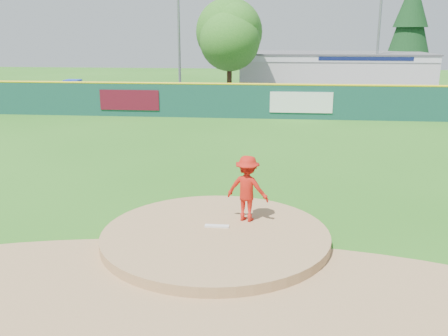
# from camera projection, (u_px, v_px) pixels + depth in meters

# --- Properties ---
(ground) EXTENTS (120.00, 120.00, 0.00)m
(ground) POSITION_uv_depth(u_px,v_px,m) (216.00, 241.00, 12.11)
(ground) COLOR #286B19
(ground) RESTS_ON ground
(pitchers_mound) EXTENTS (5.50, 5.50, 0.50)m
(pitchers_mound) POSITION_uv_depth(u_px,v_px,m) (216.00, 241.00, 12.11)
(pitchers_mound) COLOR #9E774C
(pitchers_mound) RESTS_ON ground
(pitching_rubber) EXTENTS (0.60, 0.15, 0.04)m
(pitching_rubber) POSITION_uv_depth(u_px,v_px,m) (217.00, 226.00, 12.33)
(pitching_rubber) COLOR white
(pitching_rubber) RESTS_ON pitchers_mound
(infield_dirt_arc) EXTENTS (15.40, 15.40, 0.01)m
(infield_dirt_arc) POSITION_uv_depth(u_px,v_px,m) (196.00, 306.00, 9.23)
(infield_dirt_arc) COLOR #9E774C
(infield_dirt_arc) RESTS_ON ground
(parking_lot) EXTENTS (44.00, 16.00, 0.02)m
(parking_lot) POSITION_uv_depth(u_px,v_px,m) (258.00, 99.00, 38.02)
(parking_lot) COLOR #38383A
(parking_lot) RESTS_ON ground
(pitcher) EXTENTS (1.22, 0.91, 1.69)m
(pitcher) POSITION_uv_depth(u_px,v_px,m) (247.00, 188.00, 12.58)
(pitcher) COLOR red
(pitcher) RESTS_ON pitchers_mound
(van) EXTENTS (4.75, 2.23, 1.31)m
(van) POSITION_uv_depth(u_px,v_px,m) (253.00, 95.00, 34.73)
(van) COLOR silver
(van) RESTS_ON parking_lot
(pool_building_grp) EXTENTS (15.20, 8.20, 3.31)m
(pool_building_grp) POSITION_uv_depth(u_px,v_px,m) (332.00, 72.00, 41.78)
(pool_building_grp) COLOR silver
(pool_building_grp) RESTS_ON ground
(fence_banners) EXTENTS (13.78, 0.04, 1.20)m
(fence_banners) POSITION_uv_depth(u_px,v_px,m) (214.00, 101.00, 29.27)
(fence_banners) COLOR maroon
(fence_banners) RESTS_ON ground
(playground_slide) EXTENTS (1.05, 2.95, 1.63)m
(playground_slide) POSITION_uv_depth(u_px,v_px,m) (73.00, 91.00, 35.91)
(playground_slide) COLOR blue
(playground_slide) RESTS_ON ground
(outfield_fence) EXTENTS (40.00, 0.14, 2.07)m
(outfield_fence) POSITION_uv_depth(u_px,v_px,m) (252.00, 100.00, 29.10)
(outfield_fence) COLOR #15443C
(outfield_fence) RESTS_ON ground
(deciduous_tree) EXTENTS (5.60, 5.60, 7.36)m
(deciduous_tree) POSITION_uv_depth(u_px,v_px,m) (229.00, 38.00, 35.11)
(deciduous_tree) COLOR #382314
(deciduous_tree) RESTS_ON ground
(conifer_tree) EXTENTS (4.40, 4.40, 9.50)m
(conifer_tree) POSITION_uv_depth(u_px,v_px,m) (410.00, 25.00, 43.91)
(conifer_tree) COLOR #382314
(conifer_tree) RESTS_ON ground
(light_pole_left) EXTENTS (1.75, 0.25, 11.00)m
(light_pole_left) POSITION_uv_depth(u_px,v_px,m) (178.00, 16.00, 37.03)
(light_pole_left) COLOR gray
(light_pole_left) RESTS_ON ground
(light_pole_right) EXTENTS (1.75, 0.25, 10.00)m
(light_pole_right) POSITION_uv_depth(u_px,v_px,m) (379.00, 24.00, 37.59)
(light_pole_right) COLOR gray
(light_pole_right) RESTS_ON ground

